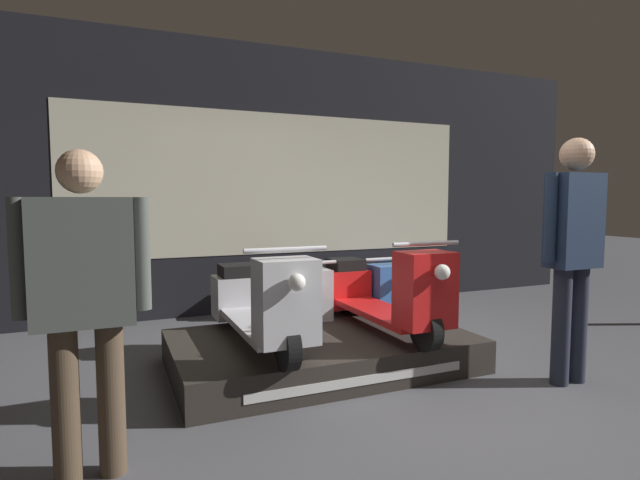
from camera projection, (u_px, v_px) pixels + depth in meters
name	position (u px, v px, depth m)	size (l,w,h in m)	color
ground_plane	(430.00, 401.00, 3.38)	(30.00, 30.00, 0.00)	#4C4C51
shop_wall_back	(280.00, 180.00, 6.14)	(9.06, 0.09, 3.20)	black
display_platform	(322.00, 351.00, 4.07)	(2.37, 1.40, 0.26)	#2D2823
scooter_display_left	(258.00, 303.00, 3.81)	(0.55, 1.76, 0.80)	black
scooter_display_right	(380.00, 293.00, 4.23)	(0.55, 1.76, 0.80)	black
scooter_backrow_0	(285.00, 301.00, 5.16)	(0.55, 1.76, 0.80)	black
scooter_backrow_1	(360.00, 294.00, 5.50)	(0.55, 1.76, 0.80)	black
person_left_browsing	(84.00, 287.00, 2.39)	(0.61, 0.25, 1.60)	#473828
person_right_browsing	(573.00, 242.00, 3.64)	(0.54, 0.24, 1.81)	#232838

